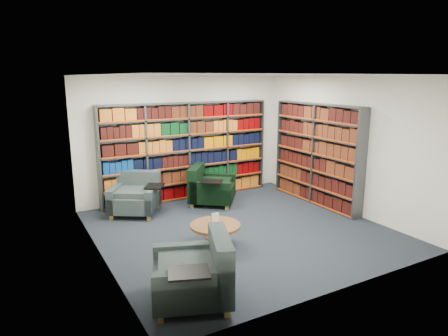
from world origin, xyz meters
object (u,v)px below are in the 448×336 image
chair_teal_left (136,197)px  chair_teal_front (199,275)px  coffee_table (215,229)px  chair_green_right (208,188)px

chair_teal_left → chair_teal_front: size_ratio=1.00×
chair_teal_front → coffee_table: size_ratio=1.51×
chair_teal_front → chair_teal_left: bearing=85.0°
chair_green_right → coffee_table: chair_green_right is taller
chair_teal_left → chair_green_right: bearing=-6.6°
chair_teal_left → chair_green_right: size_ratio=0.96×
chair_teal_left → chair_teal_front: bearing=-95.0°
chair_teal_left → chair_green_right: (1.59, -0.19, 0.01)m
coffee_table → chair_green_right: bearing=65.9°
chair_green_right → coffee_table: size_ratio=1.57×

